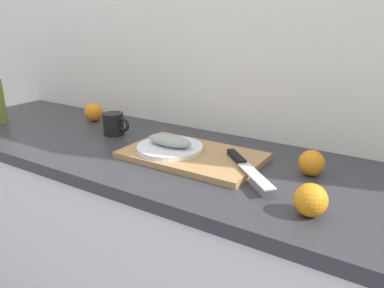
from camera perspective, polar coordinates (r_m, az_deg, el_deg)
name	(u,v)px	position (r m, az deg, el deg)	size (l,w,h in m)	color
back_wall	(193,41)	(1.51, 0.22, 15.72)	(3.20, 0.05, 2.50)	white
kitchen_counter	(150,254)	(1.53, -6.58, -16.63)	(2.00, 0.60, 0.90)	white
cutting_board	(192,156)	(1.20, 0.00, -1.80)	(0.45, 0.27, 0.02)	tan
white_plate	(170,148)	(1.22, -3.45, -0.60)	(0.22, 0.22, 0.01)	white
fish_fillet	(170,141)	(1.22, -3.47, 0.53)	(0.16, 0.07, 0.04)	#999E99
chef_knife	(243,163)	(1.10, 7.90, -3.01)	(0.23, 0.22, 0.02)	silver
coffee_mug_0	(114,124)	(1.47, -12.00, 3.07)	(0.12, 0.08, 0.09)	black
orange_0	(311,200)	(0.90, 17.92, -8.25)	(0.08, 0.08, 0.08)	orange
orange_1	(311,163)	(1.13, 18.04, -2.79)	(0.08, 0.08, 0.08)	orange
orange_3	(94,112)	(1.69, -14.99, 4.79)	(0.08, 0.08, 0.08)	orange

